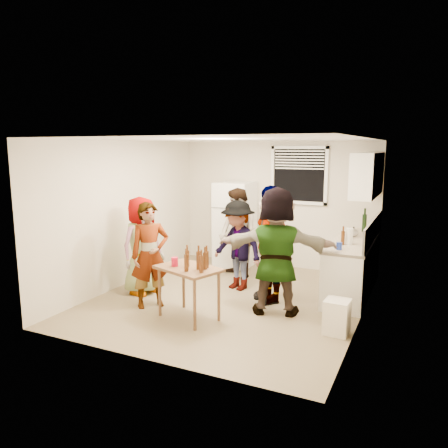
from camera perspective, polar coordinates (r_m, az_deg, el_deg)
The scene contains 23 objects.
room at distance 7.06m, azimuth 0.80°, elevation -9.74°, with size 4.00×4.50×2.50m, color beige, non-canonical shape.
window at distance 8.59m, azimuth 9.75°, elevation 6.29°, with size 1.12×0.10×1.06m, color white, non-canonical shape.
refrigerator at distance 8.80m, azimuth 1.43°, elevation -0.04°, with size 0.70×0.70×1.70m, color white.
counter_lower at distance 7.53m, azimuth 16.46°, elevation -5.45°, with size 0.60×2.20×0.86m, color white.
countertop at distance 7.43m, azimuth 16.63°, elevation -2.10°, with size 0.64×2.22×0.04m, color beige.
backsplash at distance 7.36m, azimuth 18.90°, elevation -0.75°, with size 0.03×2.20×0.36m, color beige.
upper_cabinets at distance 7.47m, azimuth 18.27°, elevation 6.17°, with size 0.34×1.60×0.70m, color white.
kettle at distance 7.65m, azimuth 16.53°, elevation -1.60°, with size 0.22×0.18×0.18m, color silver, non-canonical shape.
paper_towel at distance 7.04m, azimuth 15.97°, elevation -2.56°, with size 0.12×0.12×0.25m, color white.
wine_bottle at distance 8.16m, azimuth 17.80°, elevation -0.96°, with size 0.08×0.08×0.31m, color black.
beer_bottle_counter at distance 6.98m, azimuth 15.23°, elevation -2.63°, with size 0.06×0.06×0.22m, color #47230C.
blue_cup at distance 6.63m, azimuth 14.78°, elevation -3.26°, with size 0.08×0.08×0.11m, color #1F37A7.
picture_frame at distance 8.06m, azimuth 18.96°, elevation -0.57°, with size 0.02×0.20×0.16m, color gold.
trash_bin at distance 5.92m, azimuth 14.53°, elevation -11.44°, with size 0.31×0.31×0.45m, color white.
serving_table at distance 6.34m, azimuth -4.58°, elevation -12.13°, with size 0.88×0.59×0.74m, color brown, non-canonical shape.
beer_bottle_table at distance 5.99m, azimuth -3.33°, elevation -5.92°, with size 0.06×0.06×0.25m, color #47230C.
red_cup at distance 6.17m, azimuth -6.45°, elevation -5.49°, with size 0.09×0.09×0.13m, color red.
guest_grey at distance 7.47m, azimuth -10.48°, elevation -8.77°, with size 0.78×1.60×0.51m, color #9C9C9C.
guest_stripe at distance 6.85m, azimuth -9.45°, elevation -10.50°, with size 0.58×1.59×0.38m, color #141933.
guest_back_left at distance 8.18m, azimuth 1.78°, elevation -6.95°, with size 0.81×1.66×0.63m, color brown.
guest_back_right at distance 7.54m, azimuth 1.77°, elevation -8.42°, with size 0.98×1.51×0.56m, color #3D3D42.
guest_black at distance 7.03m, azimuth 5.88°, elevation -9.87°, with size 1.07×1.82×0.44m, color black.
guest_orange at distance 6.55m, azimuth 6.68°, elevation -11.41°, with size 1.72×1.85×0.55m, color #E38D4D.
Camera 1 is at (2.74, -6.05, 2.38)m, focal length 35.00 mm.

